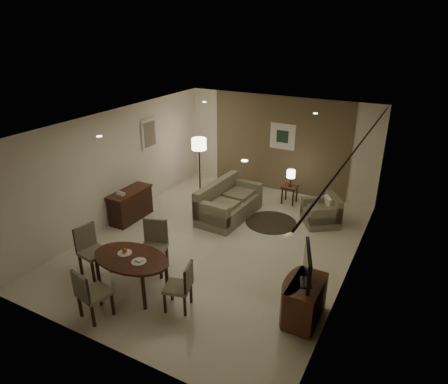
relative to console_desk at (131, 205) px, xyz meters
The scene contains 31 objects.
room_shell 2.70m from the console_desk, ahead, with size 5.50×7.00×2.70m.
taupe_accent 4.39m from the console_desk, 54.45° to the left, with size 3.96×0.03×2.70m, color brown.
curtain_wall 5.26m from the console_desk, ahead, with size 0.08×6.70×2.58m, color #C4B599, non-canonical shape.
curtain_rod 5.64m from the console_desk, ahead, with size 0.03×0.03×6.80m, color black.
art_back_frame 4.49m from the console_desk, 53.18° to the left, with size 0.72×0.03×0.72m, color silver.
art_back_canvas 4.48m from the console_desk, 53.06° to the left, with size 0.34×0.01×0.34m, color #1D3424.
art_left_frame 1.92m from the console_desk, 100.85° to the left, with size 0.03×0.60×0.80m, color silver.
art_left_canvas 1.91m from the console_desk, 100.16° to the left, with size 0.01×0.46×0.64m, color gray.
downlight_nl 3.12m from the console_desk, 58.80° to the right, with size 0.10×0.10×0.01m, color white.
downlight_nr 4.87m from the console_desk, 24.83° to the right, with size 0.10×0.10×0.01m, color white.
downlight_fl 3.12m from the console_desk, 58.80° to the left, with size 0.10×0.10×0.01m, color white.
downlight_fr 4.87m from the console_desk, 24.83° to the left, with size 0.10×0.10×0.01m, color white.
console_desk is the anchor object (origin of this frame).
telephone 0.52m from the console_desk, 90.00° to the right, with size 0.20×0.14×0.09m, color white, non-canonical shape.
tv_cabinet 5.11m from the console_desk, 17.05° to the right, with size 0.48×0.90×0.70m, color #5E2C1C, non-canonical shape.
flat_tv 5.14m from the console_desk, 17.12° to the right, with size 0.06×0.88×0.60m, color black, non-canonical shape.
dining_table 2.93m from the console_desk, 49.26° to the right, with size 1.48×0.93×0.69m, color #482217, non-canonical shape.
chair_near 3.56m from the console_desk, 59.09° to the right, with size 0.45×0.45×0.93m, color #776F5C, non-canonical shape.
chair_far 2.46m from the console_desk, 39.87° to the right, with size 0.50×0.50×1.03m, color #776F5C, non-canonical shape.
chair_left 2.35m from the console_desk, 66.72° to the right, with size 0.47×0.47×0.98m, color #776F5C, non-canonical shape.
chair_right 3.68m from the console_desk, 37.70° to the right, with size 0.42×0.42×0.87m, color #776F5C, non-canonical shape.
plate_a 2.79m from the console_desk, 51.41° to the right, with size 0.26×0.26×0.02m, color white.
plate_b 3.13m from the console_desk, 46.80° to the right, with size 0.26×0.26×0.02m, color white.
fruit_apple 2.80m from the console_desk, 51.41° to the right, with size 0.09×0.09×0.09m, color #9D4A12.
napkin 3.13m from the console_desk, 46.80° to the right, with size 0.12×0.08×0.03m, color white.
round_rug 3.47m from the console_desk, 24.50° to the left, with size 1.23×1.23×0.01m, color #382E1F.
sofa 2.43m from the console_desk, 30.70° to the left, with size 0.93×1.86×0.87m, color #776F5C, non-canonical shape.
armchair 4.63m from the console_desk, 24.77° to the left, with size 0.81×0.76×0.72m, color #776F5C, non-canonical shape.
side_table 4.16m from the console_desk, 41.02° to the left, with size 0.38×0.38×0.49m, color black, non-canonical shape.
table_lamp 4.17m from the console_desk, 41.02° to the left, with size 0.22×0.22×0.50m, color #FFEAC1, non-canonical shape.
floor_lamp 2.33m from the console_desk, 73.29° to the left, with size 0.41×0.41×1.60m, color #FFE5B7, non-canonical shape.
Camera 1 is at (3.70, -6.75, 4.54)m, focal length 32.00 mm.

